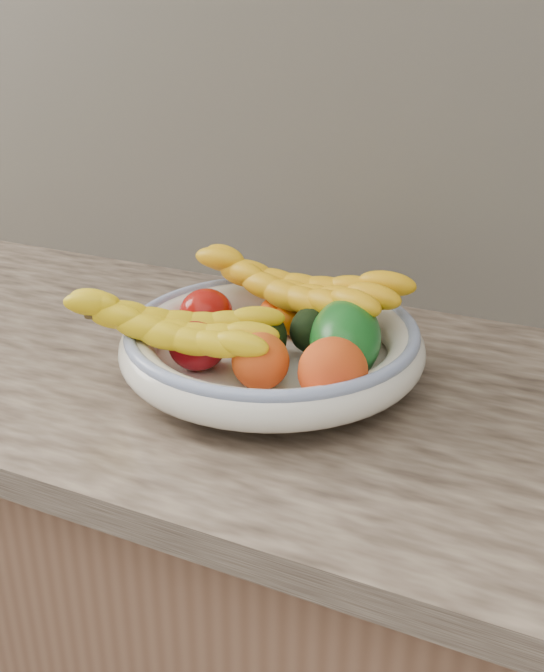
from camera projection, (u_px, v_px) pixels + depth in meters
The scene contains 14 objects.
kitchen_counter at pixel (279, 616), 1.18m from camera, with size 2.44×0.66×1.40m.
fruit_bowl at pixel (272, 344), 0.96m from camera, with size 0.39×0.39×0.08m.
clementine_back_left at pixel (277, 313), 1.04m from camera, with size 0.05×0.05×0.05m, color #FF5305.
clementine_back_right at pixel (320, 318), 1.02m from camera, with size 0.05×0.05×0.05m, color #EB6504.
clementine_back_mid at pixel (290, 319), 1.02m from camera, with size 0.05×0.05×0.04m, color orange.
tomato_left at pixel (206, 313), 1.02m from camera, with size 0.07×0.07×0.07m, color #AA100B.
tomato_near_left at pixel (198, 344), 0.93m from camera, with size 0.07×0.07×0.07m, color #9E0A15.
avocado_center at pixel (260, 335), 0.95m from camera, with size 0.07×0.10×0.07m, color black.
avocado_right at pixel (324, 327), 0.97m from camera, with size 0.07×0.10×0.07m, color black.
green_mango at pixel (345, 339), 0.91m from camera, with size 0.09×0.13×0.09m, color #105819.
peach_front at pixel (260, 361), 0.88m from camera, with size 0.07×0.07×0.07m, color orange.
peach_right at pixel (333, 372), 0.85m from camera, with size 0.08×0.08×0.08m, color orange.
banana_bunch_back at pixel (292, 294), 1.01m from camera, with size 0.34×0.12×0.10m, color yellow, non-canonical shape.
banana_bunch_front at pixel (171, 332), 0.91m from camera, with size 0.28×0.11×0.08m, color yellow, non-canonical shape.
Camera 1 is at (0.37, 0.87, 1.35)m, focal length 40.00 mm.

